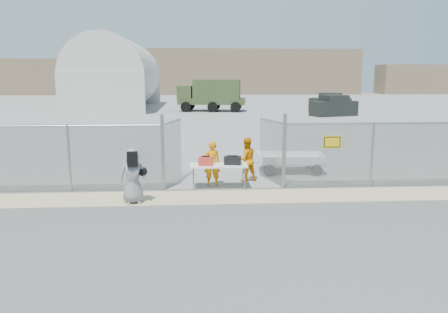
{
  "coord_description": "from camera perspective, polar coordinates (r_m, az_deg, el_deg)",
  "views": [
    {
      "loc": [
        -0.91,
        -12.08,
        3.71
      ],
      "look_at": [
        0.0,
        2.0,
        1.1
      ],
      "focal_mm": 35.0,
      "sensor_mm": 36.0,
      "label": 1
    }
  ],
  "objects": [
    {
      "name": "quonset_hangar",
      "position": [
        52.87,
        -13.84,
        10.5
      ],
      "size": [
        9.0,
        18.0,
        8.0
      ],
      "primitive_type": null,
      "color": "beige",
      "rests_on": "ground"
    },
    {
      "name": "ground",
      "position": [
        12.67,
        0.59,
        -6.55
      ],
      "size": [
        160.0,
        160.0,
        0.0
      ],
      "primitive_type": "plane",
      "color": "#464646"
    },
    {
      "name": "black_duffel",
      "position": [
        14.51,
        1.13,
        -0.52
      ],
      "size": [
        0.6,
        0.41,
        0.27
      ],
      "primitive_type": "cube",
      "rotation": [
        0.0,
        0.0,
        -0.15
      ],
      "color": "black",
      "rests_on": "folding_table"
    },
    {
      "name": "parked_vehicle_near",
      "position": [
        42.34,
        14.13,
        6.44
      ],
      "size": [
        4.61,
        3.17,
        1.91
      ],
      "primitive_type": null,
      "rotation": [
        0.0,
        0.0,
        0.33
      ],
      "color": "black",
      "rests_on": "ground"
    },
    {
      "name": "tarmac_inside",
      "position": [
        54.22,
        -2.75,
        6.55
      ],
      "size": [
        160.0,
        80.0,
        0.01
      ],
      "primitive_type": "cube",
      "color": "gray",
      "rests_on": "ground"
    },
    {
      "name": "security_worker_left",
      "position": [
        14.84,
        -1.58,
        -0.93
      ],
      "size": [
        0.59,
        0.41,
        1.55
      ],
      "primitive_type": "imported",
      "rotation": [
        0.0,
        0.0,
        3.21
      ],
      "color": "orange",
      "rests_on": "ground"
    },
    {
      "name": "utility_trailer",
      "position": [
        17.19,
        8.69,
        -0.77
      ],
      "size": [
        3.33,
        1.85,
        0.78
      ],
      "primitive_type": null,
      "rotation": [
        0.0,
        0.0,
        -0.06
      ],
      "color": "white",
      "rests_on": "ground"
    },
    {
      "name": "security_worker_right",
      "position": [
        15.51,
        2.91,
        -0.4
      ],
      "size": [
        0.92,
        0.81,
        1.57
      ],
      "primitive_type": "imported",
      "rotation": [
        0.0,
        0.0,
        3.47
      ],
      "color": "orange",
      "rests_on": "ground"
    },
    {
      "name": "chain_link_fence",
      "position": [
        14.35,
        0.0,
        0.0
      ],
      "size": [
        40.0,
        0.2,
        2.2
      ],
      "primitive_type": null,
      "color": "gray",
      "rests_on": "ground"
    },
    {
      "name": "visitor",
      "position": [
        13.09,
        -11.82,
        -2.51
      ],
      "size": [
        0.87,
        0.64,
        1.64
      ],
      "primitive_type": "imported",
      "rotation": [
        0.0,
        0.0,
        0.16
      ],
      "color": "gray",
      "rests_on": "ground"
    },
    {
      "name": "military_truck",
      "position": [
        46.61,
        -1.59,
        7.97
      ],
      "size": [
        7.29,
        3.56,
        3.34
      ],
      "primitive_type": null,
      "rotation": [
        0.0,
        0.0,
        -0.14
      ],
      "color": "#384925",
      "rests_on": "ground"
    },
    {
      "name": "folding_table",
      "position": [
        14.61,
        -0.7,
        -2.6
      ],
      "size": [
        1.91,
        0.81,
        0.81
      ],
      "primitive_type": null,
      "rotation": [
        0.0,
        0.0,
        -0.01
      ],
      "color": "white",
      "rests_on": "ground"
    },
    {
      "name": "orange_bag",
      "position": [
        14.36,
        -2.43,
        -0.62
      ],
      "size": [
        0.48,
        0.35,
        0.28
      ],
      "primitive_type": "cube",
      "rotation": [
        0.0,
        0.0,
        -0.12
      ],
      "color": "red",
      "rests_on": "folding_table"
    },
    {
      "name": "parked_vehicle_mid",
      "position": [
        47.52,
        13.71,
        6.86
      ],
      "size": [
        4.63,
        3.56,
        1.91
      ],
      "primitive_type": null,
      "rotation": [
        0.0,
        0.0,
        -0.45
      ],
      "color": "black",
      "rests_on": "ground"
    },
    {
      "name": "dirt_strip",
      "position": [
        13.63,
        0.27,
        -5.29
      ],
      "size": [
        44.0,
        1.6,
        0.01
      ],
      "primitive_type": "cube",
      "color": "tan",
      "rests_on": "ground"
    },
    {
      "name": "distant_hills",
      "position": [
        90.28,
        0.05,
        10.99
      ],
      "size": [
        140.0,
        6.0,
        9.0
      ],
      "primitive_type": null,
      "color": "#7F684F",
      "rests_on": "ground"
    }
  ]
}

